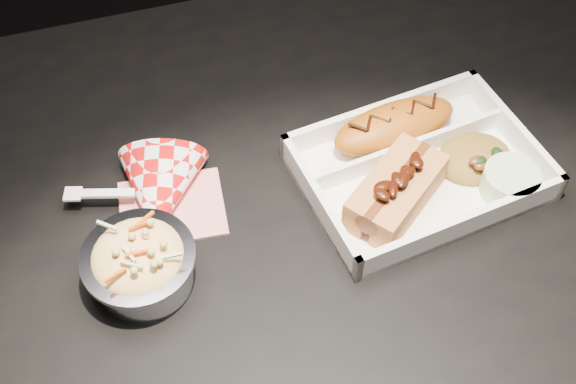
{
  "coord_description": "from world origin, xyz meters",
  "views": [
    {
      "loc": [
        -0.14,
        -0.41,
        1.38
      ],
      "look_at": [
        -0.01,
        0.0,
        0.81
      ],
      "focal_mm": 45.0,
      "sensor_mm": 36.0,
      "label": 1
    }
  ],
  "objects_px": {
    "dining_table": "(295,271)",
    "fried_pastry": "(395,126)",
    "hotdog": "(396,189)",
    "food_tray": "(417,171)",
    "foil_coleslaw_cup": "(140,262)",
    "napkin_fork": "(159,195)"
  },
  "relations": [
    {
      "from": "dining_table",
      "to": "fried_pastry",
      "type": "relative_size",
      "value": 8.03
    },
    {
      "from": "fried_pastry",
      "to": "hotdog",
      "type": "bearing_deg",
      "value": -111.61
    },
    {
      "from": "food_tray",
      "to": "fried_pastry",
      "type": "xyz_separation_m",
      "value": [
        -0.01,
        0.05,
        0.02
      ]
    },
    {
      "from": "foil_coleslaw_cup",
      "to": "fried_pastry",
      "type": "bearing_deg",
      "value": 17.38
    },
    {
      "from": "foil_coleslaw_cup",
      "to": "napkin_fork",
      "type": "height_order",
      "value": "foil_coleslaw_cup"
    },
    {
      "from": "food_tray",
      "to": "dining_table",
      "type": "bearing_deg",
      "value": -178.28
    },
    {
      "from": "dining_table",
      "to": "napkin_fork",
      "type": "xyz_separation_m",
      "value": [
        -0.13,
        0.07,
        0.11
      ]
    },
    {
      "from": "napkin_fork",
      "to": "foil_coleslaw_cup",
      "type": "bearing_deg",
      "value": -95.18
    },
    {
      "from": "fried_pastry",
      "to": "napkin_fork",
      "type": "distance_m",
      "value": 0.27
    },
    {
      "from": "fried_pastry",
      "to": "foil_coleslaw_cup",
      "type": "bearing_deg",
      "value": -162.62
    },
    {
      "from": "fried_pastry",
      "to": "napkin_fork",
      "type": "height_order",
      "value": "napkin_fork"
    },
    {
      "from": "hotdog",
      "to": "napkin_fork",
      "type": "distance_m",
      "value": 0.25
    },
    {
      "from": "hotdog",
      "to": "napkin_fork",
      "type": "bearing_deg",
      "value": 124.18
    },
    {
      "from": "dining_table",
      "to": "foil_coleslaw_cup",
      "type": "relative_size",
      "value": 10.85
    },
    {
      "from": "hotdog",
      "to": "fried_pastry",
      "type": "bearing_deg",
      "value": 31.12
    },
    {
      "from": "fried_pastry",
      "to": "foil_coleslaw_cup",
      "type": "distance_m",
      "value": 0.32
    },
    {
      "from": "food_tray",
      "to": "hotdog",
      "type": "height_order",
      "value": "hotdog"
    },
    {
      "from": "fried_pastry",
      "to": "dining_table",
      "type": "bearing_deg",
      "value": -151.07
    },
    {
      "from": "hotdog",
      "to": "foil_coleslaw_cup",
      "type": "distance_m",
      "value": 0.27
    },
    {
      "from": "food_tray",
      "to": "foil_coleslaw_cup",
      "type": "xyz_separation_m",
      "value": [
        -0.31,
        -0.04,
        0.02
      ]
    },
    {
      "from": "dining_table",
      "to": "food_tray",
      "type": "relative_size",
      "value": 4.44
    },
    {
      "from": "food_tray",
      "to": "napkin_fork",
      "type": "relative_size",
      "value": 1.62
    }
  ]
}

